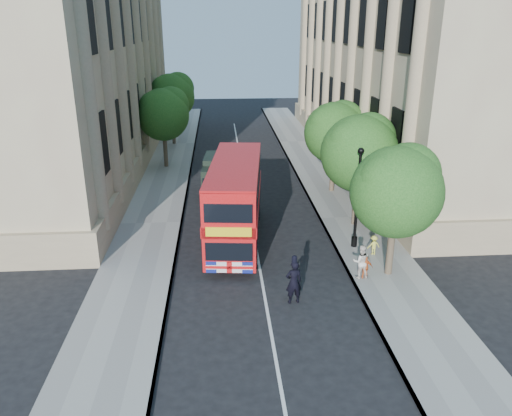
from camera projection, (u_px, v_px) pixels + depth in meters
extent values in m
plane|color=black|center=(268.00, 317.00, 19.63)|extent=(120.00, 120.00, 0.00)
cube|color=gray|center=(349.00, 218.00, 29.35)|extent=(3.50, 80.00, 0.12)
cube|color=gray|center=(151.00, 224.00, 28.55)|extent=(3.50, 80.00, 0.12)
cube|color=tan|center=(411.00, 47.00, 39.87)|extent=(12.00, 38.00, 18.00)
cube|color=tan|center=(58.00, 49.00, 37.94)|extent=(12.00, 38.00, 18.00)
cylinder|color=#473828|center=(391.00, 247.00, 22.34)|extent=(0.32, 0.32, 2.86)
sphere|color=#1A4C19|center=(396.00, 192.00, 21.43)|extent=(4.00, 4.00, 4.00)
sphere|color=#1A4C19|center=(408.00, 175.00, 21.62)|extent=(2.80, 2.80, 2.80)
sphere|color=#1A4C19|center=(388.00, 183.00, 20.93)|extent=(2.60, 2.60, 2.60)
cylinder|color=#473828|center=(356.00, 201.00, 27.92)|extent=(0.32, 0.32, 2.99)
sphere|color=#1A4C19|center=(359.00, 154.00, 26.97)|extent=(4.20, 4.20, 4.20)
sphere|color=#1A4C19|center=(369.00, 139.00, 27.15)|extent=(2.94, 2.94, 2.94)
sphere|color=#1A4C19|center=(352.00, 145.00, 26.46)|extent=(2.73, 2.73, 2.73)
cylinder|color=#473828|center=(332.00, 172.00, 33.54)|extent=(0.32, 0.32, 2.90)
sphere|color=#1A4C19|center=(335.00, 133.00, 32.62)|extent=(4.00, 4.00, 4.00)
sphere|color=#1A4C19|center=(343.00, 121.00, 32.80)|extent=(2.80, 2.80, 2.80)
sphere|color=#1A4C19|center=(328.00, 126.00, 32.12)|extent=(2.60, 2.60, 2.60)
cylinder|color=#473828|center=(165.00, 149.00, 39.24)|extent=(0.32, 0.32, 2.99)
sphere|color=#1A4C19|center=(163.00, 115.00, 38.29)|extent=(4.00, 4.00, 4.00)
sphere|color=#1A4C19|center=(171.00, 105.00, 38.46)|extent=(2.80, 2.80, 2.80)
sphere|color=#1A4C19|center=(156.00, 108.00, 37.78)|extent=(2.60, 2.60, 2.60)
cylinder|color=#473828|center=(173.00, 128.00, 46.68)|extent=(0.32, 0.32, 3.17)
sphere|color=#1A4C19|center=(172.00, 97.00, 45.67)|extent=(4.20, 4.20, 4.20)
sphere|color=#1A4C19|center=(178.00, 88.00, 45.84)|extent=(2.94, 2.94, 2.94)
sphere|color=#1A4C19|center=(165.00, 91.00, 45.16)|extent=(2.73, 2.73, 2.73)
cylinder|color=black|center=(354.00, 242.00, 25.45)|extent=(0.30, 0.30, 0.50)
cylinder|color=black|center=(357.00, 200.00, 24.67)|extent=(0.14, 0.14, 5.00)
sphere|color=black|center=(361.00, 151.00, 23.79)|extent=(0.32, 0.32, 0.32)
cube|color=red|center=(236.00, 200.00, 25.72)|extent=(3.28, 9.20, 3.74)
cube|color=black|center=(236.00, 215.00, 26.01)|extent=(3.28, 8.64, 0.85)
cube|color=black|center=(235.00, 182.00, 25.38)|extent=(3.28, 8.64, 0.85)
cube|color=yellow|center=(229.00, 232.00, 21.46)|extent=(1.99, 0.28, 0.43)
cylinder|color=black|center=(209.00, 258.00, 23.41)|extent=(0.36, 0.97, 0.95)
cylinder|color=black|center=(254.00, 259.00, 23.35)|extent=(0.36, 0.97, 0.95)
cylinder|color=black|center=(221.00, 212.00, 29.18)|extent=(0.36, 0.97, 0.95)
cylinder|color=black|center=(258.00, 212.00, 29.12)|extent=(0.36, 0.97, 0.95)
cube|color=black|center=(216.00, 182.00, 32.12)|extent=(1.88, 1.72, 1.86)
cube|color=black|center=(215.00, 183.00, 31.34)|extent=(1.59, 0.22, 0.62)
cube|color=black|center=(218.00, 171.00, 33.88)|extent=(1.97, 2.95, 2.21)
cube|color=black|center=(218.00, 189.00, 33.76)|extent=(1.90, 4.35, 0.22)
cylinder|color=black|center=(204.00, 195.00, 32.33)|extent=(0.25, 0.72, 0.71)
cylinder|color=black|center=(229.00, 195.00, 32.34)|extent=(0.25, 0.72, 0.71)
cylinder|color=black|center=(208.00, 182.00, 35.07)|extent=(0.25, 0.72, 0.71)
cylinder|color=black|center=(231.00, 182.00, 35.07)|extent=(0.25, 0.72, 0.71)
imported|color=black|center=(294.00, 282.00, 20.31)|extent=(0.76, 0.57, 1.89)
imported|color=silver|center=(361.00, 261.00, 22.17)|extent=(0.78, 0.62, 1.56)
imported|color=orange|center=(365.00, 267.00, 22.16)|extent=(0.66, 0.32, 1.09)
imported|color=#D4D348|center=(374.00, 245.00, 24.48)|extent=(0.69, 0.47, 0.99)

